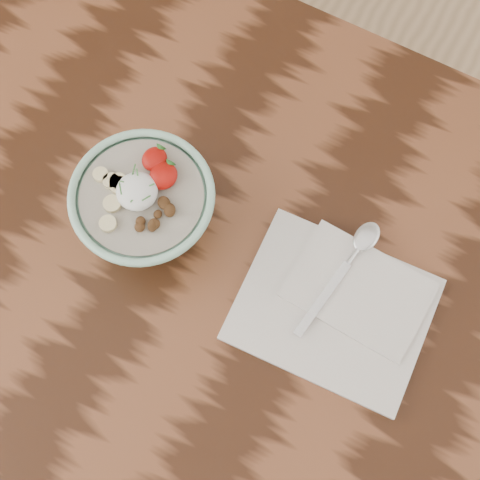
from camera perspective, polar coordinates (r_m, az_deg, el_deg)
The scene contains 4 objects.
table at distance 97.04cm, azimuth 3.70°, elevation -7.63°, with size 160.00×90.00×75.00cm.
breakfast_bowl at distance 86.39cm, azimuth -8.08°, elevation 2.85°, with size 18.22×18.22×12.23cm.
napkin at distance 88.34cm, azimuth 8.41°, elevation -5.52°, with size 25.31×20.93×1.49cm.
spoon at distance 89.30cm, azimuth 9.85°, elevation -1.01°, with size 4.73×18.76×0.98cm.
Camera 1 is at (3.19, -19.13, 160.79)cm, focal length 50.00 mm.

